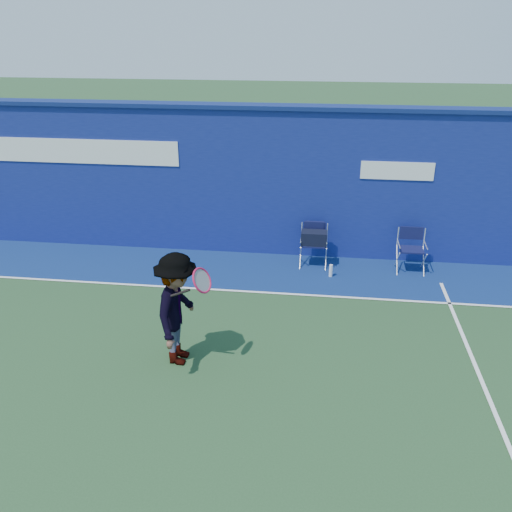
# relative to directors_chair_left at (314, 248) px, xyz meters

# --- Properties ---
(ground) EXTENTS (80.00, 80.00, 0.00)m
(ground) POSITION_rel_directors_chair_left_xyz_m (-2.06, -4.55, -0.37)
(ground) COLOR #244424
(ground) RESTS_ON ground
(stadium_wall) EXTENTS (24.00, 0.50, 3.08)m
(stadium_wall) POSITION_rel_directors_chair_left_xyz_m (-2.06, 0.65, 1.18)
(stadium_wall) COLOR navy
(stadium_wall) RESTS_ON ground
(out_of_bounds_strip) EXTENTS (24.00, 1.80, 0.01)m
(out_of_bounds_strip) POSITION_rel_directors_chair_left_xyz_m (-2.06, -0.45, -0.36)
(out_of_bounds_strip) COLOR navy
(out_of_bounds_strip) RESTS_ON ground
(court_lines) EXTENTS (24.00, 12.00, 0.01)m
(court_lines) POSITION_rel_directors_chair_left_xyz_m (-2.06, -3.95, -0.36)
(court_lines) COLOR white
(court_lines) RESTS_ON out_of_bounds_strip
(directors_chair_left) EXTENTS (0.51, 0.47, 0.87)m
(directors_chair_left) POSITION_rel_directors_chair_left_xyz_m (0.00, 0.00, 0.00)
(directors_chair_left) COLOR silver
(directors_chair_left) RESTS_ON ground
(directors_chair_right) EXTENTS (0.51, 0.46, 0.86)m
(directors_chair_right) POSITION_rel_directors_chair_left_xyz_m (1.91, -0.04, -0.10)
(directors_chair_right) COLOR silver
(directors_chair_right) RESTS_ON ground
(water_bottle) EXTENTS (0.07, 0.07, 0.25)m
(water_bottle) POSITION_rel_directors_chair_left_xyz_m (0.36, -0.50, -0.24)
(water_bottle) COLOR white
(water_bottle) RESTS_ON ground
(tennis_player) EXTENTS (0.89, 1.12, 1.69)m
(tennis_player) POSITION_rel_directors_chair_left_xyz_m (-1.83, -3.59, 0.48)
(tennis_player) COLOR #EA4738
(tennis_player) RESTS_ON ground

